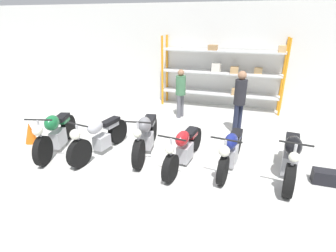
{
  "coord_description": "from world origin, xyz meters",
  "views": [
    {
      "loc": [
        1.75,
        -5.05,
        3.03
      ],
      "look_at": [
        0.0,
        0.4,
        0.7
      ],
      "focal_mm": 28.0,
      "sensor_mm": 36.0,
      "label": 1
    }
  ],
  "objects_px": {
    "motorcycle_green": "(56,133)",
    "person_browsing": "(181,90)",
    "motorcycle_grey": "(146,135)",
    "toolbox": "(324,177)",
    "motorcycle_red": "(184,148)",
    "person_near_rack": "(240,97)",
    "traffic_cone": "(30,133)",
    "motorcycle_silver": "(100,137)",
    "motorcycle_blue": "(231,150)",
    "shelving_rack": "(223,72)",
    "motorcycle_black": "(291,157)"
  },
  "relations": [
    {
      "from": "motorcycle_red",
      "to": "person_near_rack",
      "type": "bearing_deg",
      "value": 161.56
    },
    {
      "from": "shelving_rack",
      "to": "motorcycle_blue",
      "type": "bearing_deg",
      "value": -80.08
    },
    {
      "from": "shelving_rack",
      "to": "person_browsing",
      "type": "height_order",
      "value": "shelving_rack"
    },
    {
      "from": "motorcycle_blue",
      "to": "toolbox",
      "type": "distance_m",
      "value": 1.87
    },
    {
      "from": "motorcycle_silver",
      "to": "motorcycle_grey",
      "type": "xyz_separation_m",
      "value": [
        1.03,
        0.4,
        0.03
      ]
    },
    {
      "from": "motorcycle_red",
      "to": "toolbox",
      "type": "height_order",
      "value": "motorcycle_red"
    },
    {
      "from": "motorcycle_red",
      "to": "motorcycle_blue",
      "type": "distance_m",
      "value": 1.02
    },
    {
      "from": "motorcycle_silver",
      "to": "motorcycle_green",
      "type": "bearing_deg",
      "value": -72.2
    },
    {
      "from": "motorcycle_grey",
      "to": "toolbox",
      "type": "bearing_deg",
      "value": 78.36
    },
    {
      "from": "motorcycle_grey",
      "to": "toolbox",
      "type": "relative_size",
      "value": 4.75
    },
    {
      "from": "motorcycle_red",
      "to": "toolbox",
      "type": "relative_size",
      "value": 4.73
    },
    {
      "from": "motorcycle_black",
      "to": "toolbox",
      "type": "bearing_deg",
      "value": 92.48
    },
    {
      "from": "motorcycle_silver",
      "to": "person_browsing",
      "type": "relative_size",
      "value": 1.27
    },
    {
      "from": "motorcycle_blue",
      "to": "person_near_rack",
      "type": "distance_m",
      "value": 2.08
    },
    {
      "from": "shelving_rack",
      "to": "motorcycle_blue",
      "type": "height_order",
      "value": "shelving_rack"
    },
    {
      "from": "motorcycle_green",
      "to": "motorcycle_silver",
      "type": "bearing_deg",
      "value": 84.25
    },
    {
      "from": "motorcycle_blue",
      "to": "motorcycle_green",
      "type": "bearing_deg",
      "value": -76.14
    },
    {
      "from": "shelving_rack",
      "to": "motorcycle_black",
      "type": "relative_size",
      "value": 2.09
    },
    {
      "from": "motorcycle_grey",
      "to": "traffic_cone",
      "type": "distance_m",
      "value": 3.15
    },
    {
      "from": "motorcycle_green",
      "to": "motorcycle_black",
      "type": "bearing_deg",
      "value": 80.48
    },
    {
      "from": "motorcycle_green",
      "to": "toolbox",
      "type": "height_order",
      "value": "motorcycle_green"
    },
    {
      "from": "motorcycle_blue",
      "to": "motorcycle_black",
      "type": "relative_size",
      "value": 0.97
    },
    {
      "from": "motorcycle_silver",
      "to": "traffic_cone",
      "type": "relative_size",
      "value": 3.65
    },
    {
      "from": "motorcycle_black",
      "to": "person_near_rack",
      "type": "relative_size",
      "value": 1.14
    },
    {
      "from": "motorcycle_blue",
      "to": "motorcycle_black",
      "type": "height_order",
      "value": "motorcycle_black"
    },
    {
      "from": "motorcycle_silver",
      "to": "toolbox",
      "type": "xyz_separation_m",
      "value": [
        4.89,
        0.26,
        -0.3
      ]
    },
    {
      "from": "motorcycle_green",
      "to": "motorcycle_red",
      "type": "bearing_deg",
      "value": 81.18
    },
    {
      "from": "motorcycle_grey",
      "to": "motorcycle_blue",
      "type": "relative_size",
      "value": 1.06
    },
    {
      "from": "person_browsing",
      "to": "traffic_cone",
      "type": "height_order",
      "value": "person_browsing"
    },
    {
      "from": "motorcycle_blue",
      "to": "toolbox",
      "type": "xyz_separation_m",
      "value": [
        1.84,
        -0.05,
        -0.28
      ]
    },
    {
      "from": "person_browsing",
      "to": "motorcycle_black",
      "type": "bearing_deg",
      "value": 155.36
    },
    {
      "from": "motorcycle_blue",
      "to": "motorcycle_red",
      "type": "bearing_deg",
      "value": -73.67
    },
    {
      "from": "motorcycle_blue",
      "to": "person_near_rack",
      "type": "bearing_deg",
      "value": -172.68
    },
    {
      "from": "motorcycle_grey",
      "to": "motorcycle_red",
      "type": "xyz_separation_m",
      "value": [
        1.02,
        -0.26,
        -0.06
      ]
    },
    {
      "from": "motorcycle_silver",
      "to": "motorcycle_black",
      "type": "xyz_separation_m",
      "value": [
        4.23,
        0.3,
        0.02
      ]
    },
    {
      "from": "motorcycle_blue",
      "to": "traffic_cone",
      "type": "bearing_deg",
      "value": -79.21
    },
    {
      "from": "motorcycle_silver",
      "to": "motorcycle_black",
      "type": "bearing_deg",
      "value": 103.03
    },
    {
      "from": "motorcycle_grey",
      "to": "motorcycle_red",
      "type": "height_order",
      "value": "motorcycle_grey"
    },
    {
      "from": "shelving_rack",
      "to": "motorcycle_green",
      "type": "bearing_deg",
      "value": -125.93
    },
    {
      "from": "motorcycle_blue",
      "to": "toolbox",
      "type": "height_order",
      "value": "motorcycle_blue"
    },
    {
      "from": "toolbox",
      "to": "motorcycle_red",
      "type": "bearing_deg",
      "value": -177.77
    },
    {
      "from": "person_near_rack",
      "to": "traffic_cone",
      "type": "bearing_deg",
      "value": 58.54
    },
    {
      "from": "motorcycle_green",
      "to": "person_browsing",
      "type": "xyz_separation_m",
      "value": [
        2.26,
        3.27,
        0.45
      ]
    },
    {
      "from": "person_browsing",
      "to": "toolbox",
      "type": "bearing_deg",
      "value": 160.41
    },
    {
      "from": "person_browsing",
      "to": "toolbox",
      "type": "xyz_separation_m",
      "value": [
        3.74,
        -2.85,
        -0.79
      ]
    },
    {
      "from": "motorcycle_black",
      "to": "person_near_rack",
      "type": "distance_m",
      "value": 2.39
    },
    {
      "from": "person_browsing",
      "to": "person_near_rack",
      "type": "bearing_deg",
      "value": 174.38
    },
    {
      "from": "motorcycle_red",
      "to": "person_near_rack",
      "type": "relative_size",
      "value": 1.17
    },
    {
      "from": "motorcycle_grey",
      "to": "motorcycle_blue",
      "type": "height_order",
      "value": "motorcycle_grey"
    },
    {
      "from": "motorcycle_green",
      "to": "traffic_cone",
      "type": "height_order",
      "value": "motorcycle_green"
    }
  ]
}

